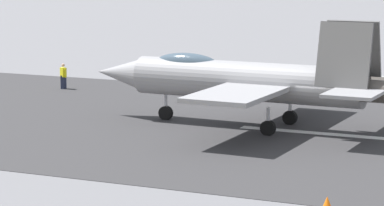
% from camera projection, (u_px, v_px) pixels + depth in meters
% --- Properties ---
extents(ground_plane, '(400.00, 400.00, 0.00)m').
position_uv_depth(ground_plane, '(324.00, 134.00, 45.94)').
color(ground_plane, slate).
extents(runway_strip, '(240.00, 26.00, 0.02)m').
position_uv_depth(runway_strip, '(324.00, 134.00, 45.93)').
color(runway_strip, '#323133').
rests_on(runway_strip, ground).
extents(fighter_jet, '(16.64, 13.44, 5.68)m').
position_uv_depth(fighter_jet, '(245.00, 80.00, 47.43)').
color(fighter_jet, gray).
rests_on(fighter_jet, ground).
extents(crew_person, '(0.61, 0.47, 1.71)m').
position_uv_depth(crew_person, '(63.00, 76.00, 60.90)').
color(crew_person, '#1E2338').
rests_on(crew_person, ground).
extents(marker_cone_near, '(0.44, 0.44, 0.55)m').
position_uv_depth(marker_cone_near, '(327.00, 204.00, 32.18)').
color(marker_cone_near, orange).
rests_on(marker_cone_near, ground).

